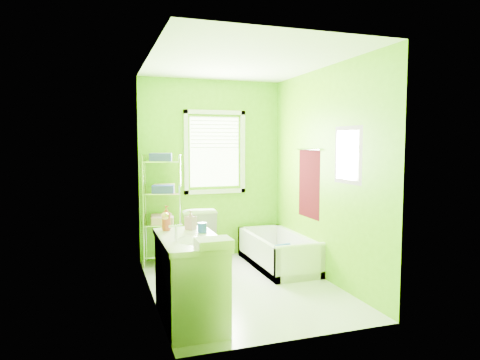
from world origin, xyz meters
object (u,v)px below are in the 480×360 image
object	(u,v)px
toilet	(198,235)
vanity	(190,276)
bathtub	(278,256)
wire_shelf_unit	(163,197)

from	to	relation	value
toilet	vanity	world-z (taller)	vanity
bathtub	wire_shelf_unit	bearing A→B (deg)	157.95
bathtub	wire_shelf_unit	xyz separation A→B (m)	(-1.46, 0.59, 0.79)
vanity	wire_shelf_unit	world-z (taller)	wire_shelf_unit
bathtub	vanity	distance (m)	2.05
toilet	wire_shelf_unit	world-z (taller)	wire_shelf_unit
bathtub	toilet	world-z (taller)	toilet
toilet	wire_shelf_unit	bearing A→B (deg)	-1.99
wire_shelf_unit	toilet	bearing A→B (deg)	-8.42
toilet	wire_shelf_unit	distance (m)	0.71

